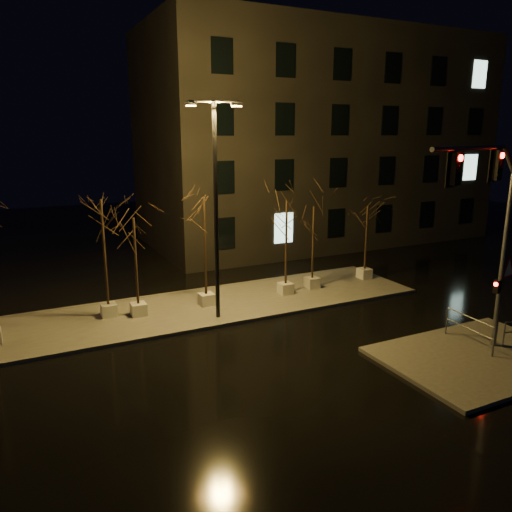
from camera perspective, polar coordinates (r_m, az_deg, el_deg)
ground at (r=18.39m, az=-0.49°, el=-11.91°), size 90.00×90.00×0.00m
median at (r=23.50m, az=-6.89°, el=-5.94°), size 22.00×5.00×0.15m
sidewalk_corner at (r=20.22m, az=24.11°, el=-10.49°), size 7.00×5.00×0.15m
building at (r=39.15m, az=6.72°, el=13.06°), size 25.00×12.00×15.00m
tree_1 at (r=22.08m, az=-17.13°, el=3.28°), size 1.80×1.80×5.30m
tree_2 at (r=21.94m, az=-13.72°, el=1.78°), size 1.80×1.80×4.48m
tree_3 at (r=22.67m, az=-5.91°, el=3.90°), size 1.80×1.80×5.21m
tree_4 at (r=24.31m, az=3.51°, el=3.93°), size 1.80×1.80×4.82m
tree_5 at (r=25.45m, az=6.59°, el=3.53°), size 1.80×1.80×4.37m
tree_6 at (r=27.73m, az=12.58°, el=3.79°), size 1.80×1.80×4.15m
traffic_signal_mast at (r=18.93m, az=25.37°, el=3.60°), size 6.01×1.37×7.48m
streetlight_main at (r=20.86m, az=-4.63°, el=6.69°), size 2.24×0.90×9.11m
guard_rail_b at (r=20.73m, az=23.21°, el=-7.43°), size 0.17×2.35×1.11m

